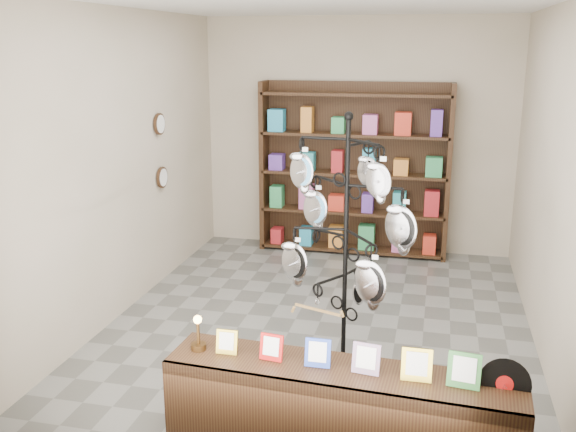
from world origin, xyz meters
name	(u,v)px	position (x,y,z in m)	size (l,w,h in m)	color
ground	(320,322)	(0.00, 0.00, 0.00)	(5.00, 5.00, 0.00)	slate
room_envelope	(323,135)	(0.00, 0.00, 1.85)	(5.00, 5.00, 5.00)	#C4B29E
display_tree	(346,230)	(0.37, -1.01, 1.25)	(1.20, 1.20, 2.17)	black
front_shelf	(341,408)	(0.50, -1.97, 0.29)	(2.39, 0.62, 0.84)	black
back_shelving	(354,175)	(0.00, 2.30, 1.03)	(2.42, 0.36, 2.20)	black
wall_clocks	(161,151)	(-1.97, 0.80, 1.50)	(0.03, 0.24, 0.84)	black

